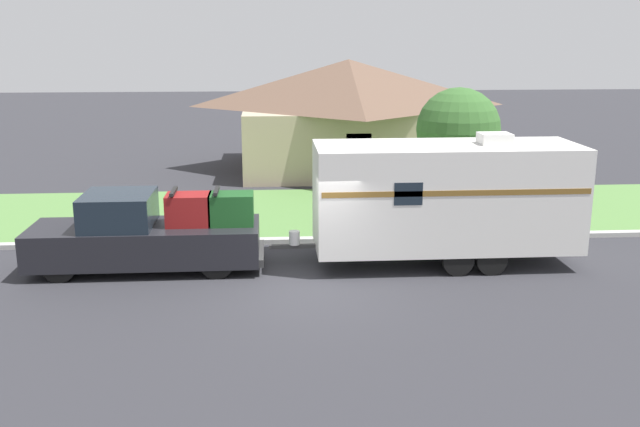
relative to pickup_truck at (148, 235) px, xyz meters
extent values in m
plane|color=#2D2D33|center=(4.08, -1.64, -0.92)|extent=(120.00, 120.00, 0.00)
cube|color=#ADADA8|center=(4.08, 2.11, -0.85)|extent=(80.00, 0.30, 0.14)
cube|color=#568442|center=(4.08, 5.76, -0.91)|extent=(80.00, 7.00, 0.03)
cube|color=tan|center=(6.70, 13.86, 0.48)|extent=(9.22, 7.84, 2.81)
pyramid|color=brown|center=(6.70, 13.86, 2.90)|extent=(9.95, 8.47, 2.02)
cube|color=#4C3828|center=(6.70, 9.97, 0.13)|extent=(1.00, 0.06, 2.10)
cylinder|color=black|center=(-2.03, -0.83, -0.49)|extent=(0.86, 0.28, 0.86)
cylinder|color=black|center=(-2.03, 0.83, -0.49)|extent=(0.86, 0.28, 0.86)
cylinder|color=black|center=(1.80, -0.83, -0.49)|extent=(0.86, 0.28, 0.86)
cylinder|color=black|center=(1.80, 0.83, -0.49)|extent=(0.86, 0.28, 0.86)
cube|color=black|center=(-1.29, 0.00, -0.22)|extent=(3.35, 2.02, 0.93)
cube|color=#19232D|center=(-0.69, 0.00, 0.67)|extent=(1.74, 1.86, 0.84)
cube|color=black|center=(1.62, 0.00, -0.22)|extent=(2.46, 2.02, 0.93)
cube|color=#333333|center=(2.90, 0.00, -0.56)|extent=(0.12, 1.82, 0.20)
cube|color=maroon|center=(1.08, 0.00, 0.64)|extent=(1.13, 0.85, 0.80)
cube|color=black|center=(0.71, 0.00, 1.12)|extent=(0.10, 0.93, 0.08)
cube|color=#194C1E|center=(2.16, 0.00, 0.64)|extent=(1.13, 0.85, 0.80)
cube|color=black|center=(1.79, 0.00, 1.12)|extent=(0.10, 0.93, 0.08)
cylinder|color=black|center=(7.84, -1.08, -0.53)|extent=(0.78, 0.22, 0.78)
cylinder|color=black|center=(7.84, 1.08, -0.53)|extent=(0.78, 0.22, 0.78)
cylinder|color=black|center=(8.70, -1.08, -0.53)|extent=(0.78, 0.22, 0.78)
cylinder|color=black|center=(8.70, 1.08, -0.53)|extent=(0.78, 0.22, 0.78)
cube|color=silver|center=(7.72, 0.00, 0.90)|extent=(6.81, 2.44, 2.69)
cube|color=brown|center=(7.72, -1.23, 1.24)|extent=(6.67, 0.01, 0.14)
cube|color=#383838|center=(3.71, 0.00, -0.39)|extent=(1.22, 0.12, 0.10)
cylinder|color=silver|center=(3.77, 0.00, -0.16)|extent=(0.28, 0.28, 0.36)
cube|color=silver|center=(8.95, 0.00, 2.38)|extent=(0.80, 0.68, 0.28)
cube|color=#19232D|center=(6.50, -1.23, 1.24)|extent=(0.70, 0.01, 0.56)
cylinder|color=brown|center=(11.12, 2.89, -0.33)|extent=(0.09, 0.09, 1.19)
cube|color=silver|center=(11.12, 2.89, 0.38)|extent=(0.48, 0.20, 0.22)
cylinder|color=brown|center=(9.39, 5.21, -0.01)|extent=(0.24, 0.24, 1.82)
sphere|color=#38662D|center=(9.39, 5.21, 1.93)|extent=(2.76, 2.76, 2.76)
camera|label=1|loc=(3.15, -17.84, 5.01)|focal=40.00mm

